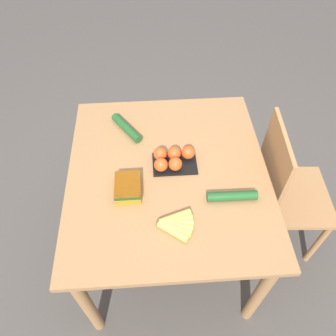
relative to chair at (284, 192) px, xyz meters
name	(u,v)px	position (x,y,z in m)	size (l,w,h in m)	color
ground_plane	(168,243)	(0.02, -0.66, -0.50)	(12.00, 12.00, 0.00)	#4C4742
dining_table	(168,185)	(0.02, -0.66, 0.16)	(1.08, 0.98, 0.78)	#9E7044
chair	(284,192)	(0.00, 0.00, 0.00)	(0.44, 0.43, 0.96)	#A87547
banana_bunch	(175,224)	(0.32, -0.65, 0.29)	(0.16, 0.16, 0.03)	brown
tomato_pack	(172,159)	(-0.03, -0.64, 0.31)	(0.15, 0.22, 0.08)	black
carrot_bag	(128,187)	(0.13, -0.85, 0.31)	(0.15, 0.12, 0.06)	orange
cucumber_near	(127,128)	(-0.27, -0.87, 0.30)	(0.21, 0.17, 0.04)	#1E5123
cucumber_far	(232,196)	(0.20, -0.38, 0.30)	(0.05, 0.23, 0.04)	#1E5123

